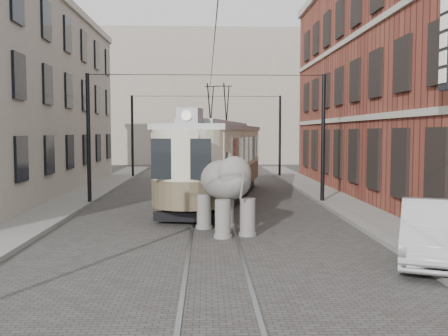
{
  "coord_description": "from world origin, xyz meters",
  "views": [
    {
      "loc": [
        -0.23,
        -17.73,
        3.34
      ],
      "look_at": [
        0.39,
        0.04,
        2.1
      ],
      "focal_mm": 41.29,
      "sensor_mm": 36.0,
      "label": 1
    }
  ],
  "objects": [
    {
      "name": "distant_block",
      "position": [
        0.0,
        40.0,
        7.0
      ],
      "size": [
        28.0,
        10.0,
        14.0
      ],
      "primitive_type": "cube",
      "color": "gray",
      "rests_on": "ground"
    },
    {
      "name": "elephant",
      "position": [
        0.4,
        -0.68,
        1.35
      ],
      "size": [
        3.83,
        4.99,
        2.7
      ],
      "primitive_type": null,
      "rotation": [
        0.0,
        0.0,
        0.36
      ],
      "color": "slate",
      "rests_on": "ground"
    },
    {
      "name": "sidewalk_right",
      "position": [
        6.0,
        0.0,
        0.07
      ],
      "size": [
        2.0,
        60.0,
        0.15
      ],
      "primitive_type": "cube",
      "color": "slate",
      "rests_on": "ground"
    },
    {
      "name": "sidewalk_left",
      "position": [
        -6.5,
        0.0,
        0.07
      ],
      "size": [
        2.0,
        60.0,
        0.15
      ],
      "primitive_type": "cube",
      "color": "slate",
      "rests_on": "ground"
    },
    {
      "name": "stucco_building",
      "position": [
        -11.0,
        10.0,
        5.0
      ],
      "size": [
        7.0,
        24.0,
        10.0
      ],
      "primitive_type": "cube",
      "color": "gray",
      "rests_on": "ground"
    },
    {
      "name": "tram_rails",
      "position": [
        0.0,
        0.0,
        0.01
      ],
      "size": [
        1.54,
        80.0,
        0.02
      ],
      "primitive_type": null,
      "color": "slate",
      "rests_on": "ground"
    },
    {
      "name": "ground",
      "position": [
        0.0,
        0.0,
        0.0
      ],
      "size": [
        120.0,
        120.0,
        0.0
      ],
      "primitive_type": "plane",
      "color": "#44423F"
    },
    {
      "name": "brick_building",
      "position": [
        11.0,
        9.0,
        6.0
      ],
      "size": [
        8.0,
        26.0,
        12.0
      ],
      "primitive_type": "cube",
      "color": "maroon",
      "rests_on": "ground"
    },
    {
      "name": "parked_car",
      "position": [
        5.68,
        -4.78,
        0.78
      ],
      "size": [
        3.35,
        5.02,
        1.56
      ],
      "primitive_type": "imported",
      "rotation": [
        0.0,
        0.0,
        -0.39
      ],
      "color": "#ABAAAF",
      "rests_on": "ground"
    },
    {
      "name": "tram",
      "position": [
        0.38,
        7.53,
        2.81
      ],
      "size": [
        5.58,
        14.48,
        5.63
      ],
      "primitive_type": null,
      "rotation": [
        0.0,
        0.0,
        -0.19
      ],
      "color": "beige",
      "rests_on": "ground"
    },
    {
      "name": "catenary",
      "position": [
        -0.2,
        5.0,
        3.0
      ],
      "size": [
        11.0,
        30.2,
        6.0
      ],
      "primitive_type": null,
      "color": "black",
      "rests_on": "ground"
    }
  ]
}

